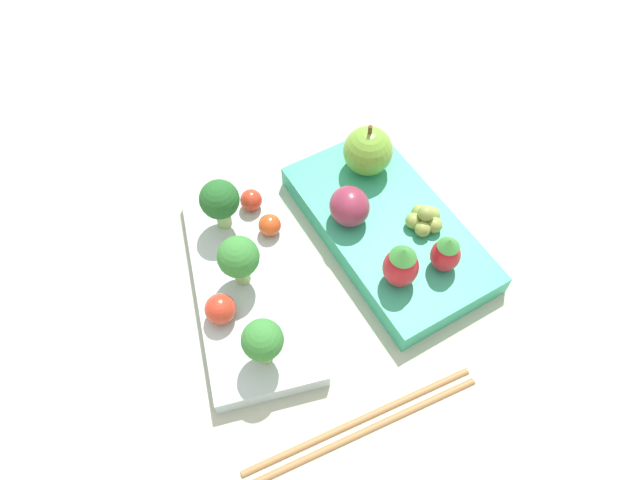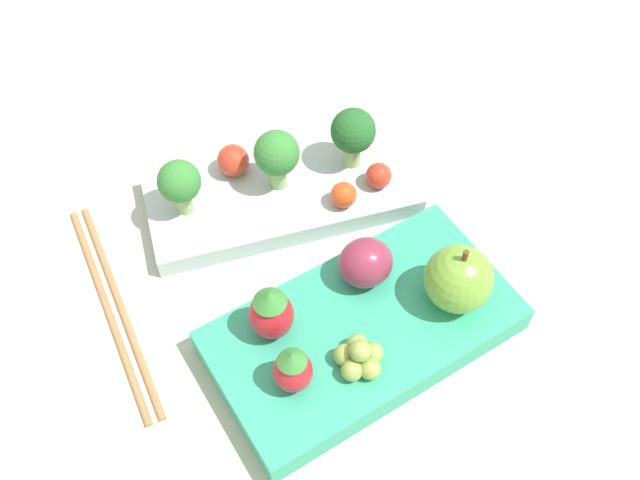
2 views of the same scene
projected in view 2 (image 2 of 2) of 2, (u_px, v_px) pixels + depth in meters
The scene contains 15 objects.
ground_plane at pixel (313, 261), 0.58m from camera, with size 4.00×4.00×0.00m, color #ADB7A3.
bento_box_savoury at pixel (283, 194), 0.61m from camera, with size 0.24×0.12×0.02m.
bento_box_fruit at pixel (363, 330), 0.53m from camera, with size 0.24×0.15×0.02m.
broccoli_floret_0 at pixel (179, 183), 0.56m from camera, with size 0.03×0.03×0.05m.
broccoli_floret_1 at pixel (353, 133), 0.59m from camera, with size 0.04×0.04×0.06m.
broccoli_floret_2 at pixel (274, 156), 0.58m from camera, with size 0.04×0.04×0.06m.
cherry_tomato_0 at pixel (343, 195), 0.59m from camera, with size 0.02×0.02×0.02m.
cherry_tomato_1 at pixel (379, 176), 0.60m from camera, with size 0.02×0.02×0.02m.
cherry_tomato_2 at pixel (233, 160), 0.61m from camera, with size 0.03×0.03×0.03m.
apple at pixel (458, 279), 0.51m from camera, with size 0.05×0.05×0.06m.
strawberry_0 at pixel (271, 313), 0.50m from camera, with size 0.03×0.03×0.05m.
strawberry_1 at pixel (293, 369), 0.48m from camera, with size 0.03×0.03×0.04m.
plum at pixel (366, 263), 0.53m from camera, with size 0.04×0.04×0.04m.
grape_cluster at pixel (359, 357), 0.50m from camera, with size 0.04×0.04×0.03m.
chopsticks_pair at pixel (113, 306), 0.56m from camera, with size 0.03×0.21×0.01m.
Camera 2 is at (-0.12, -0.30, 0.48)m, focal length 40.00 mm.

